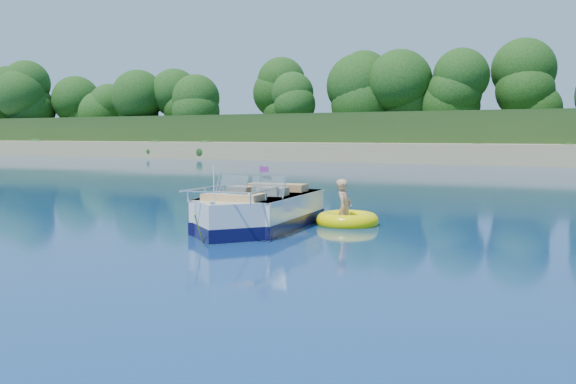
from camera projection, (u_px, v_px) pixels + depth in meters
ground at (350, 241)px, 13.00m from camera, size 160.00×160.00×0.00m
treeline at (565, 90)px, 48.37m from camera, size 150.00×7.12×8.19m
motorboat at (256, 214)px, 14.60m from camera, size 2.34×5.31×1.77m
tow_tube at (347, 220)px, 15.36m from camera, size 1.84×1.84×0.40m
boy at (344, 224)px, 15.45m from camera, size 0.49×0.83×1.54m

